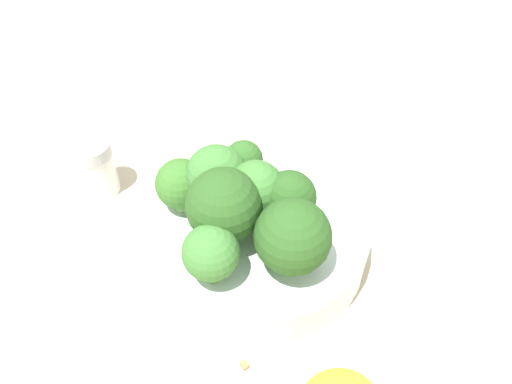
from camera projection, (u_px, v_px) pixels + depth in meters
The scene contains 13 objects.
ground_plane at pixel (256, 251), 0.45m from camera, with size 3.00×3.00×0.00m, color beige.
bowl at pixel (256, 237), 0.44m from camera, with size 0.19×0.19×0.04m, color silver.
broccoli_floret_0 at pixel (258, 189), 0.40m from camera, with size 0.05×0.05×0.06m.
broccoli_floret_1 at pixel (244, 161), 0.43m from camera, with size 0.03×0.03×0.05m.
broccoli_floret_2 at pixel (224, 207), 0.38m from camera, with size 0.06×0.06×0.07m.
broccoli_floret_3 at pixel (290, 195), 0.39m from camera, with size 0.04×0.04×0.06m.
broccoli_floret_4 at pixel (293, 237), 0.36m from camera, with size 0.06×0.06×0.07m.
broccoli_floret_5 at pixel (217, 176), 0.41m from camera, with size 0.05×0.05×0.06m.
broccoli_floret_6 at pixel (211, 253), 0.36m from camera, with size 0.04×0.04×0.05m.
broccoli_floret_7 at pixel (181, 186), 0.42m from camera, with size 0.04×0.04×0.05m.
pepper_shaker at pixel (96, 168), 0.49m from camera, with size 0.04×0.04×0.06m.
almond_crumb_0 at pixel (244, 364), 0.37m from camera, with size 0.01×0.00×0.01m, color olive.
almond_crumb_1 at pixel (241, 166), 0.53m from camera, with size 0.01×0.00×0.01m, color olive.
Camera 1 is at (-0.27, -0.08, 0.36)m, focal length 35.00 mm.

